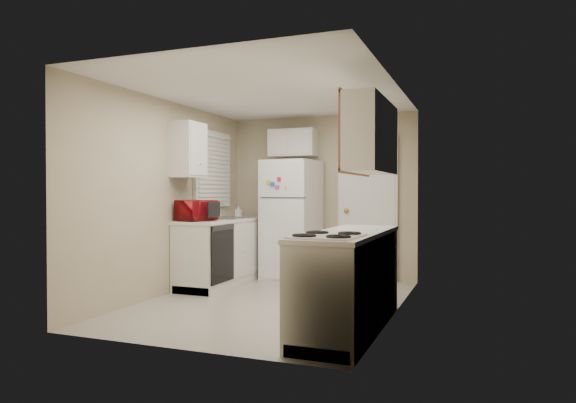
% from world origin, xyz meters
% --- Properties ---
extents(floor, '(3.80, 3.80, 0.00)m').
position_xyz_m(floor, '(0.00, 0.00, 0.00)').
color(floor, beige).
rests_on(floor, ground).
extents(ceiling, '(3.80, 3.80, 0.00)m').
position_xyz_m(ceiling, '(0.00, 0.00, 2.40)').
color(ceiling, white).
rests_on(ceiling, floor).
extents(wall_left, '(3.80, 3.80, 0.00)m').
position_xyz_m(wall_left, '(-1.40, 0.00, 1.20)').
color(wall_left, '#B8A98B').
rests_on(wall_left, floor).
extents(wall_right, '(3.80, 3.80, 0.00)m').
position_xyz_m(wall_right, '(1.40, 0.00, 1.20)').
color(wall_right, '#B8A98B').
rests_on(wall_right, floor).
extents(wall_back, '(2.80, 2.80, 0.00)m').
position_xyz_m(wall_back, '(0.00, 1.90, 1.20)').
color(wall_back, '#B8A98B').
rests_on(wall_back, floor).
extents(wall_front, '(2.80, 2.80, 0.00)m').
position_xyz_m(wall_front, '(0.00, -1.90, 1.20)').
color(wall_front, '#B8A98B').
rests_on(wall_front, floor).
extents(left_counter, '(0.60, 1.80, 0.90)m').
position_xyz_m(left_counter, '(-1.10, 0.90, 0.45)').
color(left_counter, silver).
rests_on(left_counter, floor).
extents(dishwasher, '(0.03, 0.58, 0.72)m').
position_xyz_m(dishwasher, '(-0.81, 0.30, 0.49)').
color(dishwasher, black).
rests_on(dishwasher, floor).
extents(sink, '(0.54, 0.74, 0.16)m').
position_xyz_m(sink, '(-1.10, 1.05, 0.86)').
color(sink, gray).
rests_on(sink, left_counter).
extents(microwave, '(0.52, 0.35, 0.32)m').
position_xyz_m(microwave, '(-1.15, 0.25, 1.05)').
color(microwave, maroon).
rests_on(microwave, left_counter).
extents(soap_bottle, '(0.08, 0.08, 0.17)m').
position_xyz_m(soap_bottle, '(-1.15, 1.43, 1.00)').
color(soap_bottle, silver).
rests_on(soap_bottle, left_counter).
extents(window_blinds, '(0.10, 0.98, 1.08)m').
position_xyz_m(window_blinds, '(-1.36, 1.05, 1.60)').
color(window_blinds, silver).
rests_on(window_blinds, wall_left).
extents(upper_cabinet_left, '(0.30, 0.45, 0.70)m').
position_xyz_m(upper_cabinet_left, '(-1.25, 0.22, 1.80)').
color(upper_cabinet_left, silver).
rests_on(upper_cabinet_left, wall_left).
extents(refrigerator, '(0.79, 0.77, 1.73)m').
position_xyz_m(refrigerator, '(-0.35, 1.56, 0.86)').
color(refrigerator, white).
rests_on(refrigerator, floor).
extents(cabinet_over_fridge, '(0.70, 0.30, 0.40)m').
position_xyz_m(cabinet_over_fridge, '(-0.40, 1.75, 2.00)').
color(cabinet_over_fridge, silver).
rests_on(cabinet_over_fridge, wall_back).
extents(interior_door, '(0.86, 0.06, 2.08)m').
position_xyz_m(interior_door, '(0.70, 1.86, 1.02)').
color(interior_door, white).
rests_on(interior_door, floor).
extents(right_counter, '(0.60, 2.00, 0.90)m').
position_xyz_m(right_counter, '(1.10, -0.80, 0.45)').
color(right_counter, silver).
rests_on(right_counter, floor).
extents(stove, '(0.53, 0.65, 0.77)m').
position_xyz_m(stove, '(1.08, -1.43, 0.38)').
color(stove, white).
rests_on(stove, floor).
extents(upper_cabinet_right, '(0.30, 1.20, 0.70)m').
position_xyz_m(upper_cabinet_right, '(1.25, -0.50, 1.80)').
color(upper_cabinet_right, silver).
rests_on(upper_cabinet_right, wall_right).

